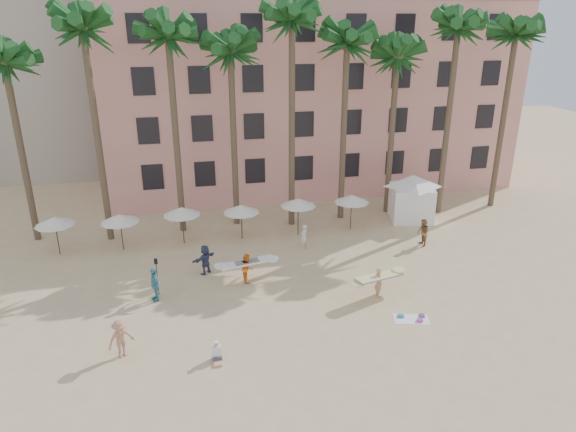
# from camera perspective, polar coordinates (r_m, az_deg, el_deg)

# --- Properties ---
(ground) EXTENTS (120.00, 120.00, 0.00)m
(ground) POSITION_cam_1_polar(r_m,az_deg,el_deg) (25.49, 1.00, -13.40)
(ground) COLOR #D1B789
(ground) RESTS_ON ground
(pink_hotel) EXTENTS (35.00, 14.00, 16.00)m
(pink_hotel) POSITION_cam_1_polar(r_m,az_deg,el_deg) (48.37, 2.09, 13.42)
(pink_hotel) COLOR #EE9F90
(pink_hotel) RESTS_ON ground
(palm_row) EXTENTS (44.40, 5.40, 16.30)m
(palm_row) POSITION_cam_1_polar(r_m,az_deg,el_deg) (35.87, -3.84, 18.70)
(palm_row) COLOR brown
(palm_row) RESTS_ON ground
(umbrella_row) EXTENTS (22.50, 2.70, 2.73)m
(umbrella_row) POSITION_cam_1_polar(r_m,az_deg,el_deg) (35.13, -8.46, 0.70)
(umbrella_row) COLOR #332B23
(umbrella_row) RESTS_ON ground
(cabana) EXTENTS (5.41, 5.41, 3.50)m
(cabana) POSITION_cam_1_polar(r_m,az_deg,el_deg) (40.03, 13.60, 2.48)
(cabana) COLOR white
(cabana) RESTS_ON ground
(beach_towel) EXTENTS (2.00, 1.44, 0.14)m
(beach_towel) POSITION_cam_1_polar(r_m,az_deg,el_deg) (27.62, 13.62, -11.01)
(beach_towel) COLOR white
(beach_towel) RESTS_ON ground
(carrier_yellow) EXTENTS (3.05, 1.77, 1.73)m
(carrier_yellow) POSITION_cam_1_polar(r_m,az_deg,el_deg) (28.86, 10.07, -7.05)
(carrier_yellow) COLOR tan
(carrier_yellow) RESTS_ON ground
(carrier_white) EXTENTS (3.13, 1.02, 1.75)m
(carrier_white) POSITION_cam_1_polar(r_m,az_deg,el_deg) (30.07, -4.58, -5.64)
(carrier_white) COLOR orange
(carrier_white) RESTS_ON ground
(beachgoers) EXTENTS (19.98, 10.58, 1.93)m
(beachgoers) POSITION_cam_1_polar(r_m,az_deg,el_deg) (29.57, -5.19, -6.16)
(beachgoers) COLOR silver
(beachgoers) RESTS_ON ground
(paddle) EXTENTS (0.18, 0.04, 2.23)m
(paddle) POSITION_cam_1_polar(r_m,az_deg,el_deg) (29.28, -14.37, -6.03)
(paddle) COLOR black
(paddle) RESTS_ON ground
(seated_man) EXTENTS (0.42, 0.74, 0.96)m
(seated_man) POSITION_cam_1_polar(r_m,az_deg,el_deg) (24.09, -7.89, -14.97)
(seated_man) COLOR #3F3F4C
(seated_man) RESTS_ON ground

